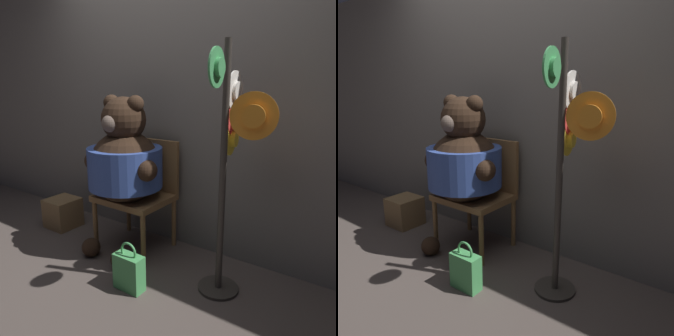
{
  "view_description": "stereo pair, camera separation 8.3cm",
  "coord_description": "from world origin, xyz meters",
  "views": [
    {
      "loc": [
        1.56,
        -1.69,
        1.38
      ],
      "look_at": [
        0.25,
        0.18,
        0.79
      ],
      "focal_mm": 35.0,
      "sensor_mm": 36.0,
      "label": 1
    },
    {
      "loc": [
        1.63,
        -1.64,
        1.38
      ],
      "look_at": [
        0.25,
        0.18,
        0.79
      ],
      "focal_mm": 35.0,
      "sensor_mm": 36.0,
      "label": 2
    }
  ],
  "objects": [
    {
      "name": "teddy_bear",
      "position": [
        -0.2,
        0.21,
        0.77
      ],
      "size": [
        0.73,
        0.65,
        1.3
      ],
      "color": "black",
      "rests_on": "ground_plane"
    },
    {
      "name": "hat_display_rack",
      "position": [
        0.73,
        0.18,
        0.98
      ],
      "size": [
        0.44,
        0.54,
        1.64
      ],
      "color": "#332D28",
      "rests_on": "ground_plane"
    },
    {
      "name": "wooden_crate",
      "position": [
        -1.05,
        0.2,
        0.14
      ],
      "size": [
        0.29,
        0.29,
        0.29
      ],
      "color": "brown",
      "rests_on": "ground_plane"
    },
    {
      "name": "chair",
      "position": [
        -0.18,
        0.37,
        0.52
      ],
      "size": [
        0.59,
        0.48,
        0.93
      ],
      "color": "brown",
      "rests_on": "ground_plane"
    },
    {
      "name": "wall_back",
      "position": [
        0.0,
        0.64,
        1.17
      ],
      "size": [
        8.0,
        0.1,
        2.34
      ],
      "color": "#66605B",
      "rests_on": "ground_plane"
    },
    {
      "name": "handbag_on_ground",
      "position": [
        0.2,
        -0.21,
        0.14
      ],
      "size": [
        0.21,
        0.1,
        0.35
      ],
      "color": "#479E56",
      "rests_on": "ground_plane"
    },
    {
      "name": "ground_plane",
      "position": [
        0.0,
        0.0,
        0.0
      ],
      "size": [
        14.0,
        14.0,
        0.0
      ],
      "primitive_type": "plane",
      "color": "#4C423D"
    }
  ]
}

